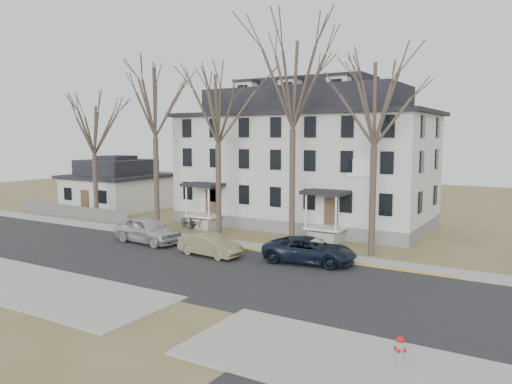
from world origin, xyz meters
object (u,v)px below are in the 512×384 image
Objects in this scene: small_house at (117,187)px; car_navy at (310,251)px; car_silver at (148,230)px; tree_mid_left at (218,104)px; bicycle_right at (188,222)px; tree_center at (293,78)px; tree_mid_right at (375,98)px; tree_bungalow at (93,127)px; fire_hydrant at (400,349)px; car_tan at (210,245)px; tree_far_left at (155,97)px; boarding_house at (305,160)px; bicycle_left at (196,224)px.

small_house reaches higher than car_navy.
car_silver is (14.15, -10.65, -1.34)m from small_house.
bicycle_right is (-4.06, 1.41, -9.06)m from tree_mid_left.
small_house is at bearing 59.31° from car_silver.
small_house is 1.62× the size of car_navy.
car_navy is (3.04, -3.70, -10.34)m from tree_center.
car_silver is at bearing -162.77° from tree_mid_right.
tree_bungalow reaches higher than car_silver.
tree_mid_right is 24.54m from tree_bungalow.
fire_hydrant is at bearing -149.26° from car_navy.
car_navy is at bearing -20.81° from small_house.
car_silver is at bearing 86.37° from car_tan.
car_tan is at bearing -91.98° from car_silver.
tree_far_left reaches higher than tree_mid_right.
boarding_house is 20.34m from small_house.
car_silver is (10.15, -4.45, -7.21)m from tree_bungalow.
boarding_house is at bearing 136.19° from tree_mid_right.
tree_center is (23.00, -6.20, 8.84)m from small_house.
tree_bungalow reaches higher than car_navy.
boarding_house reaches higher than car_navy.
car_tan is at bearing -29.79° from small_house.
tree_mid_left is 3.05× the size of car_tan.
fire_hydrant is (13.98, -21.96, -4.92)m from boarding_house.
car_navy is (6.04, -11.86, -4.64)m from boarding_house.
tree_center reaches higher than car_navy.
boarding_house is 23.04× the size of fire_hydrant.
tree_center is 3.52× the size of car_tan.
boarding_house reaches higher than bicycle_left.
tree_mid_left is 14.11× the size of fire_hydrant.
car_tan is at bearing -30.26° from tree_far_left.
tree_center reaches higher than car_silver.
tree_mid_right is 17.30m from bicycle_left.
tree_mid_right is (8.50, -8.15, 4.22)m from boarding_house.
fire_hydrant is at bearing -57.52° from boarding_house.
tree_far_left reaches higher than fire_hydrant.
tree_mid_left reaches higher than bicycle_right.
tree_mid_left is at bearing 0.00° from tree_far_left.
tree_center is at bearing -69.80° from boarding_house.
tree_bungalow is at bearing 180.00° from tree_mid_right.
boarding_house is 3.88× the size of car_navy.
fire_hydrant reaches higher than bicycle_left.
tree_mid_right is at bearing -66.51° from car_silver.
bicycle_right is at bearing 144.14° from fire_hydrant.
tree_center reaches higher than tree_mid_right.
boarding_house reaches higher than bicycle_right.
small_house is 25.41m from tree_center.
tree_far_left reaches higher than bicycle_left.
bicycle_left is at bearing 172.05° from tree_center.
tree_center reaches higher than fire_hydrant.
tree_far_left reaches higher than boarding_house.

